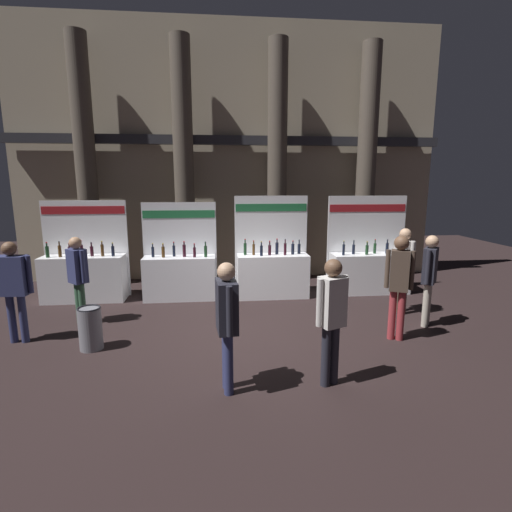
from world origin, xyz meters
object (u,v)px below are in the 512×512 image
exhibitor_booth_3 (369,269)px  visitor_3 (227,315)px  exhibitor_booth_1 (180,274)px  visitor_0 (403,263)px  visitor_4 (13,282)px  visitor_2 (399,279)px  visitor_6 (429,273)px  visitor_1 (332,312)px  trash_bin (90,328)px  exhibitor_booth_0 (84,274)px  exhibitor_booth_2 (272,271)px  visitor_5 (78,273)px

exhibitor_booth_3 → visitor_3: size_ratio=1.37×
exhibitor_booth_1 → visitor_0: bearing=-17.9°
visitor_0 → visitor_4: visitor_0 is taller
visitor_0 → visitor_2: (-0.73, -1.33, 0.01)m
visitor_3 → visitor_6: 4.33m
visitor_4 → visitor_1: bearing=162.1°
trash_bin → visitor_2: 5.21m
exhibitor_booth_0 → trash_bin: (0.98, -2.81, -0.26)m
exhibitor_booth_0 → visitor_4: size_ratio=1.31×
exhibitor_booth_2 → visitor_2: exhibitor_booth_2 is taller
exhibitor_booth_1 → trash_bin: exhibitor_booth_1 is taller
trash_bin → visitor_2: visitor_2 is taller
visitor_0 → visitor_3: bearing=110.3°
exhibitor_booth_0 → visitor_6: size_ratio=1.31×
exhibitor_booth_0 → visitor_0: size_ratio=1.28×
trash_bin → visitor_4: size_ratio=0.41×
exhibitor_booth_2 → visitor_3: size_ratio=1.38×
exhibitor_booth_1 → exhibitor_booth_3: exhibitor_booth_3 is taller
exhibitor_booth_2 → visitor_2: (1.77, -2.81, 0.47)m
visitor_3 → visitor_5: size_ratio=1.02×
exhibitor_booth_2 → visitor_5: (-3.95, -1.45, 0.40)m
visitor_4 → visitor_6: size_ratio=1.00×
exhibitor_booth_2 → visitor_6: 3.48m
visitor_4 → exhibitor_booth_1: bearing=-133.9°
exhibitor_booth_3 → visitor_5: 6.58m
visitor_0 → visitor_5: 6.46m
exhibitor_booth_0 → trash_bin: exhibitor_booth_0 is taller
visitor_1 → visitor_3: size_ratio=1.01×
visitor_1 → visitor_6: bearing=15.9°
visitor_4 → visitor_5: size_ratio=1.03×
exhibitor_booth_3 → visitor_4: exhibitor_booth_3 is taller
exhibitor_booth_3 → visitor_4: bearing=-161.5°
trash_bin → exhibitor_booth_2: bearing=38.4°
exhibitor_booth_0 → visitor_2: size_ratio=1.25×
exhibitor_booth_0 → visitor_0: exhibitor_booth_0 is taller
visitor_3 → visitor_6: size_ratio=0.99×
exhibitor_booth_0 → visitor_3: (3.18, -4.34, 0.43)m
visitor_1 → visitor_5: 4.96m
exhibitor_booth_0 → visitor_1: bearing=-43.5°
exhibitor_booth_1 → visitor_5: exhibitor_booth_1 is taller
visitor_5 → visitor_0: bearing=-136.0°
visitor_3 → exhibitor_booth_2: bearing=158.4°
exhibitor_booth_0 → visitor_0: 7.07m
exhibitor_booth_0 → visitor_1: exhibitor_booth_0 is taller
exhibitor_booth_1 → visitor_2: size_ratio=1.22×
trash_bin → visitor_3: visitor_3 is taller
visitor_0 → visitor_4: 7.26m
exhibitor_booth_3 → visitor_1: (-2.24, -4.30, 0.44)m
trash_bin → visitor_6: size_ratio=0.41×
exhibitor_booth_0 → visitor_4: 2.47m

